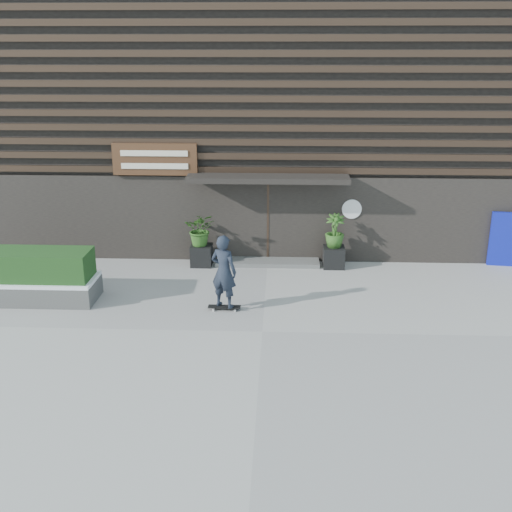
{
  "coord_description": "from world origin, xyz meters",
  "views": [
    {
      "loc": [
        0.39,
        -12.58,
        5.97
      ],
      "look_at": [
        -0.23,
        2.0,
        1.1
      ],
      "focal_mm": 43.75,
      "sensor_mm": 36.0,
      "label": 1
    }
  ],
  "objects_px": {
    "planter_pot_right": "(334,257)",
    "raised_bed": "(27,290)",
    "skateboarder": "(224,272)",
    "planter_pot_left": "(202,255)"
  },
  "relations": [
    {
      "from": "planter_pot_left",
      "to": "planter_pot_right",
      "type": "height_order",
      "value": "same"
    },
    {
      "from": "planter_pot_right",
      "to": "raised_bed",
      "type": "relative_size",
      "value": 0.17
    },
    {
      "from": "planter_pot_right",
      "to": "raised_bed",
      "type": "height_order",
      "value": "planter_pot_right"
    },
    {
      "from": "skateboarder",
      "to": "raised_bed",
      "type": "bearing_deg",
      "value": 174.84
    },
    {
      "from": "planter_pot_left",
      "to": "skateboarder",
      "type": "height_order",
      "value": "skateboarder"
    },
    {
      "from": "planter_pot_left",
      "to": "skateboarder",
      "type": "distance_m",
      "value": 3.43
    },
    {
      "from": "skateboarder",
      "to": "planter_pot_left",
      "type": "bearing_deg",
      "value": 106.4
    },
    {
      "from": "raised_bed",
      "to": "skateboarder",
      "type": "relative_size",
      "value": 1.87
    },
    {
      "from": "raised_bed",
      "to": "skateboarder",
      "type": "height_order",
      "value": "skateboarder"
    },
    {
      "from": "planter_pot_left",
      "to": "raised_bed",
      "type": "xyz_separation_m",
      "value": [
        -4.03,
        -2.78,
        -0.05
      ]
    }
  ]
}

